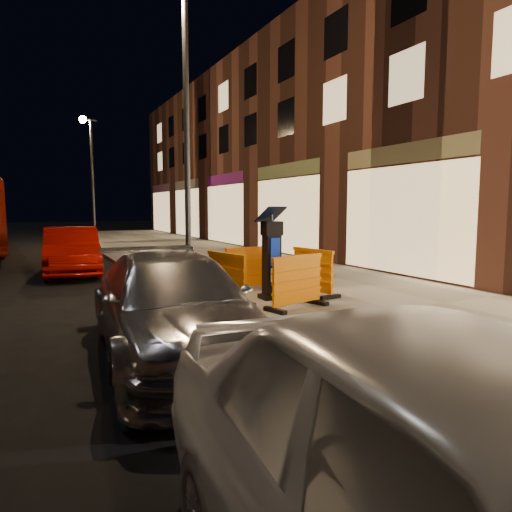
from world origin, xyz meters
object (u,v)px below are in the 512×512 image
car_silver (175,355)px  barrier_back (250,269)px  parking_kiosk (272,256)px  barrier_kerbside (227,278)px  barrier_front (297,282)px  car_red (73,274)px  barrier_bldgside (313,272)px

car_silver → barrier_back: bearing=54.1°
parking_kiosk → barrier_kerbside: 1.02m
barrier_front → barrier_back: (0.00, 1.90, 0.00)m
car_red → car_silver: bearing=-82.8°
parking_kiosk → car_red: size_ratio=0.41×
barrier_back → parking_kiosk: bearing=-96.3°
car_silver → barrier_front: bearing=28.0°
parking_kiosk → car_red: 7.15m
parking_kiosk → barrier_bldgside: 1.02m
barrier_bldgside → barrier_front: bearing=127.7°
barrier_back → barrier_kerbside: (-0.95, -0.95, 0.00)m
barrier_front → barrier_kerbside: (-0.95, 0.95, 0.00)m
barrier_front → parking_kiosk: bearing=75.7°
barrier_front → barrier_bldgside: same height
barrier_back → car_red: size_ratio=0.29×
parking_kiosk → barrier_kerbside: size_ratio=1.40×
barrier_bldgside → car_silver: bearing=113.2°
car_red → barrier_kerbside: bearing=-67.7°
barrier_kerbside → barrier_bldgside: (1.90, 0.00, 0.00)m
barrier_bldgside → car_red: size_ratio=0.29×
parking_kiosk → car_red: parking_kiosk is taller
barrier_front → car_silver: bearing=-170.7°
barrier_back → barrier_front: bearing=-96.3°
barrier_back → car_red: barrier_back is taller
barrier_kerbside → parking_kiosk: bearing=-101.3°
barrier_bldgside → car_silver: 4.12m
barrier_back → car_silver: 4.00m
barrier_front → barrier_back: bearing=75.7°
parking_kiosk → barrier_front: (0.00, -0.95, -0.37)m
barrier_back → barrier_bldgside: 1.34m
barrier_front → car_silver: size_ratio=0.27×
barrier_bldgside → car_red: 7.57m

